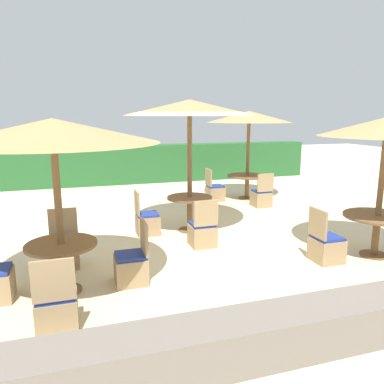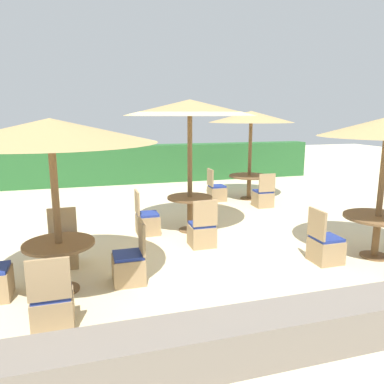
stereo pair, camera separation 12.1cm
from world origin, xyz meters
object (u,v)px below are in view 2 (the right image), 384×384
patio_chair_front_right_west (325,247)px  round_table_front_left (60,254)px  round_table_front_right (377,224)px  patio_chair_front_left_east (130,265)px  patio_chair_center_west (147,222)px  parasol_center (190,108)px  patio_chair_back_right_south (263,197)px  patio_chair_center_south (202,233)px  parasol_back_right (251,117)px  patio_chair_back_right_west (216,192)px  round_table_back_right (249,180)px  parasol_front_left (50,131)px  patio_chair_front_left_north (64,250)px  patio_chair_front_left_south (53,307)px  round_table_center (190,205)px

patio_chair_front_right_west → round_table_front_left: size_ratio=0.96×
round_table_front_right → patio_chair_front_left_east: size_ratio=1.23×
patio_chair_center_west → parasol_center: bearing=87.9°
patio_chair_back_right_south → parasol_center: size_ratio=0.34×
patio_chair_front_left_east → patio_chair_center_south: bearing=-51.9°
patio_chair_center_south → round_table_front_left: bearing=-154.3°
parasol_back_right → patio_chair_back_right_west: (-1.00, 0.04, -2.11)m
patio_chair_front_right_west → patio_chair_front_left_east: size_ratio=1.00×
round_table_back_right → parasol_front_left: bearing=-137.2°
round_table_front_right → patio_chair_front_right_west: patio_chair_front_right_west is taller
round_table_front_right → patio_chair_front_left_north: (-5.20, 1.15, -0.33)m
patio_chair_back_right_west → parasol_center: (-1.52, -2.51, 2.31)m
patio_chair_front_right_west → patio_chair_front_left_south: same height
patio_chair_front_right_west → parasol_front_left: size_ratio=0.33×
parasol_front_left → patio_chair_front_left_south: size_ratio=3.00×
round_table_front_left → patio_chair_back_right_south: bearing=36.2°
patio_chair_front_left_north → round_table_front_right: bearing=167.5°
patio_chair_back_right_west → round_table_front_right: (1.17, -4.88, 0.33)m
round_table_front_right → parasol_center: bearing=138.6°
patio_chair_center_west → parasol_front_left: (-1.59, -2.21, 1.97)m
round_table_front_right → patio_chair_front_right_west: 1.05m
round_table_center → round_table_front_left: round_table_center is taller
patio_chair_back_right_south → patio_chair_front_left_north: 5.67m
parasol_front_left → patio_chair_front_left_east: size_ratio=3.00×
patio_chair_back_right_west → round_table_front_left: size_ratio=0.96×
round_table_center → patio_chair_center_south: 1.04m
patio_chair_center_west → round_table_front_left: (-1.59, -2.21, 0.28)m
patio_chair_back_right_west → patio_chair_center_west: same height
patio_chair_back_right_south → round_table_front_right: size_ratio=0.81×
patio_chair_back_right_south → patio_chair_center_south: size_ratio=1.00×
round_table_back_right → parasol_center: parasol_center is taller
patio_chair_center_south → patio_chair_front_left_north: same height
parasol_center → patio_chair_front_right_west: size_ratio=2.95×
parasol_back_right → parasol_front_left: parasol_back_right is taller
patio_chair_center_south → round_table_front_right: (2.74, -1.37, 0.33)m
patio_chair_back_right_west → round_table_front_left: patio_chair_back_right_west is taller
patio_chair_front_left_east → parasol_back_right: bearing=-41.2°
round_table_front_left → patio_chair_front_left_east: bearing=0.5°
patio_chair_back_right_south → patio_chair_center_west: same height
round_table_back_right → patio_chair_back_right_west: 1.05m
parasol_back_right → patio_chair_center_west: size_ratio=2.73×
round_table_back_right → patio_chair_front_left_south: patio_chair_front_left_south is taller
parasol_front_left → patio_chair_front_left_east: parasol_front_left is taller
round_table_back_right → patio_chair_back_right_south: bearing=-92.5°
parasol_back_right → patio_chair_front_right_west: 5.31m
parasol_back_right → round_table_back_right: size_ratio=2.16×
patio_chair_back_right_west → patio_chair_front_right_west: (0.18, -4.84, 0.00)m
patio_chair_back_right_west → patio_chair_center_south: same height
patio_chair_front_right_west → patio_chair_front_left_south: 4.33m
parasol_center → parasol_front_left: bearing=-139.1°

